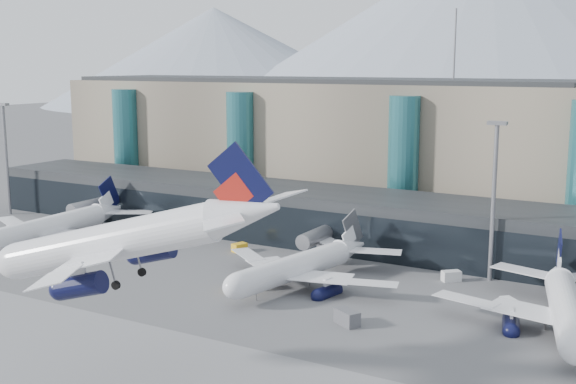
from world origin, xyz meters
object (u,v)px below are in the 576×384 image
(lightmast_left, at_px, (6,152))
(hero_jet, at_px, (137,230))
(veh_c, at_px, (347,317))
(jet_parked_mid, at_px, (308,256))
(veh_b, at_px, (239,247))
(veh_h, at_px, (243,283))
(veh_d, at_px, (451,276))
(veh_a, at_px, (96,249))
(jet_parked_left, at_px, (63,218))
(veh_g, at_px, (509,304))
(lightmast_mid, at_px, (494,192))
(veh_f, at_px, (59,233))
(jet_parked_right, at_px, (565,294))

(lightmast_left, height_order, hero_jet, lightmast_left)
(veh_c, bearing_deg, jet_parked_mid, 162.60)
(jet_parked_mid, xyz_separation_m, veh_c, (13.52, -14.04, -3.26))
(veh_b, bearing_deg, jet_parked_mid, -99.28)
(hero_jet, xyz_separation_m, jet_parked_mid, (-3.63, 43.42, -13.58))
(veh_h, bearing_deg, lightmast_left, 119.99)
(veh_b, relative_size, veh_h, 0.67)
(jet_parked_mid, height_order, veh_d, jet_parked_mid)
(veh_c, bearing_deg, veh_a, -161.40)
(jet_parked_left, distance_m, veh_g, 85.29)
(veh_d, distance_m, veh_h, 33.41)
(lightmast_left, relative_size, lightmast_mid, 1.00)
(jet_parked_mid, relative_size, veh_h, 8.66)
(lightmast_mid, xyz_separation_m, veh_g, (5.94, -12.56, -13.64))
(veh_b, bearing_deg, hero_jet, -137.72)
(lightmast_left, xyz_separation_m, veh_d, (104.79, -0.59, -13.58))
(lightmast_mid, height_order, veh_g, lightmast_mid)
(lightmast_mid, bearing_deg, jet_parked_mid, -147.95)
(jet_parked_mid, bearing_deg, lightmast_mid, -47.07)
(veh_b, height_order, veh_f, veh_f)
(hero_jet, height_order, veh_h, hero_jet)
(veh_a, relative_size, veh_f, 0.97)
(lightmast_left, relative_size, veh_f, 6.84)
(lightmast_left, xyz_separation_m, veh_g, (115.94, -9.56, -13.64))
(lightmast_left, height_order, veh_f, lightmast_left)
(lightmast_left, distance_m, hero_jet, 104.97)
(jet_parked_right, xyz_separation_m, veh_h, (-45.46, -8.37, -3.29))
(lightmast_mid, relative_size, jet_parked_left, 0.66)
(jet_parked_right, height_order, veh_f, jet_parked_right)
(lightmast_left, height_order, jet_parked_mid, lightmast_left)
(veh_f, bearing_deg, veh_a, -143.42)
(jet_parked_mid, bearing_deg, jet_parked_right, -79.08)
(veh_c, height_order, veh_d, veh_c)
(jet_parked_left, relative_size, veh_g, 14.58)
(lightmast_left, distance_m, jet_parked_right, 124.79)
(hero_jet, bearing_deg, veh_c, 61.94)
(hero_jet, distance_m, jet_parked_left, 73.67)
(veh_c, height_order, veh_g, veh_c)
(veh_d, relative_size, veh_g, 1.11)
(jet_parked_mid, height_order, veh_b, jet_parked_mid)
(hero_jet, bearing_deg, veh_d, 64.38)
(jet_parked_left, xyz_separation_m, veh_h, (47.50, -8.51, -3.60))
(hero_jet, relative_size, veh_f, 9.54)
(jet_parked_left, bearing_deg, jet_parked_right, -92.12)
(veh_a, distance_m, veh_c, 55.91)
(veh_b, bearing_deg, veh_c, -107.67)
(lightmast_mid, distance_m, veh_f, 84.38)
(veh_h, bearing_deg, hero_jet, -118.50)
(lightmast_mid, relative_size, hero_jet, 0.72)
(jet_parked_mid, distance_m, veh_f, 57.30)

